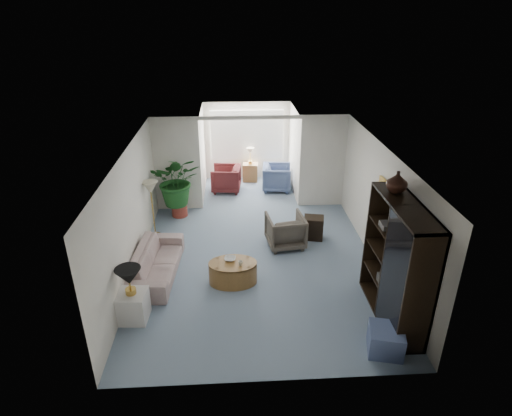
{
  "coord_description": "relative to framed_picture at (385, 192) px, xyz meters",
  "views": [
    {
      "loc": [
        -0.49,
        -7.55,
        4.98
      ],
      "look_at": [
        0.0,
        0.6,
        1.1
      ],
      "focal_mm": 30.01,
      "sensor_mm": 36.0,
      "label": 1
    }
  ],
  "objects": [
    {
      "name": "sunroom_table",
      "position": [
        -2.38,
        5.03,
        -1.42
      ],
      "size": [
        0.49,
        0.4,
        0.55
      ],
      "primitive_type": "cube",
      "rotation": [
        0.0,
        0.0,
        -0.1
      ],
      "color": "olive",
      "rests_on": "ground"
    },
    {
      "name": "coffee_table",
      "position": [
        -2.98,
        -0.38,
        -1.47
      ],
      "size": [
        1.05,
        1.05,
        0.45
      ],
      "primitive_type": "cylinder",
      "rotation": [
        0.0,
        0.0,
        -0.11
      ],
      "color": "olive",
      "rests_on": "ground"
    },
    {
      "name": "house_plant",
      "position": [
        -4.33,
        2.68,
        -0.71
      ],
      "size": [
        1.21,
        1.05,
        1.34
      ],
      "primitive_type": "imported",
      "color": "#1C541F",
      "rests_on": "plant_pot"
    },
    {
      "name": "sunroom_chair_maroon",
      "position": [
        -3.13,
        4.28,
        -1.32
      ],
      "size": [
        0.9,
        0.88,
        0.75
      ],
      "primitive_type": "imported",
      "rotation": [
        0.0,
        0.0,
        -1.68
      ],
      "color": "#521C1F",
      "rests_on": "ground"
    },
    {
      "name": "table_lamp",
      "position": [
        -4.72,
        -1.38,
        -0.82
      ],
      "size": [
        0.44,
        0.44,
        0.3
      ],
      "primitive_type": "cone",
      "color": "black",
      "rests_on": "end_table"
    },
    {
      "name": "side_table_dark",
      "position": [
        -1.08,
        1.29,
        -1.43
      ],
      "size": [
        0.52,
        0.45,
        0.54
      ],
      "primitive_type": "cube",
      "rotation": [
        0.0,
        0.0,
        -0.21
      ],
      "color": "black",
      "rests_on": "ground"
    },
    {
      "name": "back_pier_left",
      "position": [
        -4.36,
        3.1,
        -0.45
      ],
      "size": [
        1.2,
        0.12,
        2.5
      ],
      "primitive_type": "cube",
      "color": "silver",
      "rests_on": "ground"
    },
    {
      "name": "wingback_chair",
      "position": [
        -1.78,
        0.99,
        -1.32
      ],
      "size": [
        0.91,
        0.93,
        0.75
      ],
      "primitive_type": "imported",
      "rotation": [
        0.0,
        0.0,
        3.28
      ],
      "color": "#575044",
      "rests_on": "ground"
    },
    {
      "name": "sofa",
      "position": [
        -4.52,
        -0.03,
        -1.4
      ],
      "size": [
        0.93,
        2.07,
        0.59
      ],
      "primitive_type": "imported",
      "rotation": [
        0.0,
        0.0,
        1.5
      ],
      "color": "#B3AA97",
      "rests_on": "ground"
    },
    {
      "name": "entertainment_cabinet",
      "position": [
        -0.23,
        -1.54,
        -0.62
      ],
      "size": [
        0.52,
        1.95,
        2.16
      ],
      "primitive_type": "cube",
      "color": "black",
      "rests_on": "ground"
    },
    {
      "name": "floor",
      "position": [
        -2.46,
        0.1,
        -1.7
      ],
      "size": [
        6.0,
        6.0,
        0.0
      ],
      "primitive_type": "plane",
      "color": "gray",
      "rests_on": "ground"
    },
    {
      "name": "coffee_cup",
      "position": [
        -2.83,
        -0.48,
        -1.21
      ],
      "size": [
        0.1,
        0.1,
        0.09
      ],
      "primitive_type": "imported",
      "rotation": [
        0.0,
        0.0,
        -0.11
      ],
      "color": "beige",
      "rests_on": "coffee_table"
    },
    {
      "name": "framed_picture",
      "position": [
        0.0,
        0.0,
        0.0
      ],
      "size": [
        0.04,
        0.5,
        0.4
      ],
      "primitive_type": "cube",
      "color": "#B2A78E"
    },
    {
      "name": "shelf_clutter",
      "position": [
        -0.28,
        -1.59,
        -0.72
      ],
      "size": [
        0.3,
        1.22,
        1.06
      ],
      "color": "#484644",
      "rests_on": "entertainment_cabinet"
    },
    {
      "name": "window_pane",
      "position": [
        -2.46,
        5.28,
        -0.3
      ],
      "size": [
        2.2,
        0.02,
        1.5
      ],
      "primitive_type": "cube",
      "color": "white"
    },
    {
      "name": "back_pier_right",
      "position": [
        -0.56,
        3.1,
        -0.45
      ],
      "size": [
        1.2,
        0.12,
        2.5
      ],
      "primitive_type": "cube",
      "color": "silver",
      "rests_on": "ground"
    },
    {
      "name": "ottoman",
      "position": [
        -0.6,
        -2.4,
        -1.49
      ],
      "size": [
        0.64,
        0.64,
        0.42
      ],
      "primitive_type": "cube",
      "rotation": [
        0.0,
        0.0,
        -0.23
      ],
      "color": "slate",
      "rests_on": "ground"
    },
    {
      "name": "back_header",
      "position": [
        -2.46,
        3.1,
        0.75
      ],
      "size": [
        2.6,
        0.12,
        0.1
      ],
      "primitive_type": "cube",
      "color": "silver",
      "rests_on": "back_pier_left"
    },
    {
      "name": "plant_pot",
      "position": [
        -4.33,
        2.68,
        -1.54
      ],
      "size": [
        0.4,
        0.4,
        0.32
      ],
      "primitive_type": "cylinder",
      "color": "maroon",
      "rests_on": "ground"
    },
    {
      "name": "cabinet_urn",
      "position": [
        -0.23,
        -1.04,
        0.64
      ],
      "size": [
        0.35,
        0.35,
        0.36
      ],
      "primitive_type": "imported",
      "color": "#331911",
      "rests_on": "entertainment_cabinet"
    },
    {
      "name": "sunroom_floor",
      "position": [
        -2.46,
        4.2,
        -1.7
      ],
      "size": [
        2.6,
        2.6,
        0.0
      ],
      "primitive_type": "plane",
      "color": "gray",
      "rests_on": "ground"
    },
    {
      "name": "coffee_bowl",
      "position": [
        -3.03,
        -0.28,
        -1.22
      ],
      "size": [
        0.25,
        0.25,
        0.06
      ],
      "primitive_type": "imported",
      "rotation": [
        0.0,
        0.0,
        -0.11
      ],
      "color": "silver",
      "rests_on": "coffee_table"
    },
    {
      "name": "floor_lamp",
      "position": [
        -4.81,
        1.62,
        -0.45
      ],
      "size": [
        0.36,
        0.36,
        0.28
      ],
      "primitive_type": "cone",
      "color": "beige",
      "rests_on": "ground"
    },
    {
      "name": "end_table",
      "position": [
        -4.72,
        -1.38,
        -1.43
      ],
      "size": [
        0.52,
        0.52,
        0.53
      ],
      "primitive_type": "cube",
      "rotation": [
        0.0,
        0.0,
        -0.07
      ],
      "color": "silver",
      "rests_on": "ground"
    },
    {
      "name": "window_blinds",
      "position": [
        -2.46,
        5.25,
        -0.3
      ],
      "size": [
        2.2,
        0.02,
        1.5
      ],
      "primitive_type": "cube",
      "color": "white"
    },
    {
      "name": "sunroom_chair_blue",
      "position": [
        -1.63,
        4.28,
        -1.32
      ],
      "size": [
        0.91,
        0.89,
        0.75
      ],
      "primitive_type": "imported",
      "rotation": [
        0.0,
        0.0,
        1.47
      ],
      "color": "slate",
      "rests_on": "ground"
    }
  ]
}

